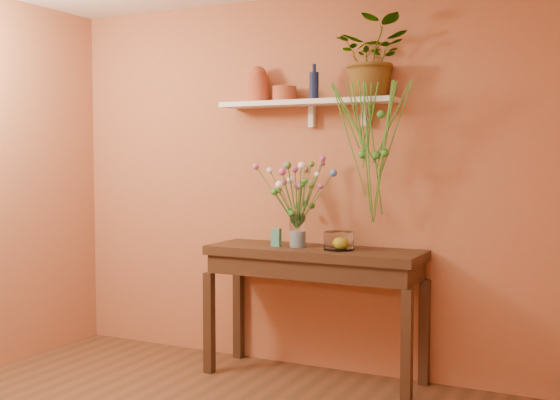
% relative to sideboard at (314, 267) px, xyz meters
% --- Properties ---
extents(room, '(4.04, 4.04, 2.70)m').
position_rel_sideboard_xyz_m(room, '(-0.17, -1.74, 0.57)').
color(room, brown).
rests_on(room, ground).
extents(sideboard, '(1.51, 0.48, 0.91)m').
position_rel_sideboard_xyz_m(sideboard, '(0.00, 0.00, 0.00)').
color(sideboard, '#3E2717').
rests_on(sideboard, ground).
extents(wall_shelf, '(1.30, 0.24, 0.19)m').
position_rel_sideboard_xyz_m(wall_shelf, '(-0.11, 0.14, 1.13)').
color(wall_shelf, white).
rests_on(wall_shelf, room).
extents(terracotta_jug, '(0.17, 0.17, 0.26)m').
position_rel_sideboard_xyz_m(terracotta_jug, '(-0.52, 0.15, 1.28)').
color(terracotta_jug, '#A84B32').
rests_on(terracotta_jug, wall_shelf).
extents(terracotta_pot, '(0.21, 0.21, 0.10)m').
position_rel_sideboard_xyz_m(terracotta_pot, '(-0.29, 0.14, 1.21)').
color(terracotta_pot, '#A84B32').
rests_on(terracotta_pot, wall_shelf).
extents(blue_bottle, '(0.07, 0.07, 0.25)m').
position_rel_sideboard_xyz_m(blue_bottle, '(-0.05, 0.11, 1.26)').
color(blue_bottle, '#121D3F').
rests_on(blue_bottle, wall_shelf).
extents(spider_plant, '(0.54, 0.48, 0.53)m').
position_rel_sideboard_xyz_m(spider_plant, '(0.36, 0.15, 1.42)').
color(spider_plant, '#308227').
rests_on(spider_plant, wall_shelf).
extents(plant_fronds, '(0.55, 0.30, 0.92)m').
position_rel_sideboard_xyz_m(plant_fronds, '(0.42, -0.01, 0.88)').
color(plant_fronds, '#308227').
rests_on(plant_fronds, wall_shelf).
extents(glass_vase, '(0.11, 0.11, 0.23)m').
position_rel_sideboard_xyz_m(glass_vase, '(-0.12, -0.01, 0.23)').
color(glass_vase, white).
rests_on(glass_vase, sideboard).
extents(bouquet, '(0.54, 0.55, 0.51)m').
position_rel_sideboard_xyz_m(bouquet, '(-0.13, 0.00, 0.57)').
color(bouquet, '#386B28').
rests_on(bouquet, glass_vase).
extents(glass_bowl, '(0.20, 0.20, 0.12)m').
position_rel_sideboard_xyz_m(glass_bowl, '(0.19, -0.02, 0.19)').
color(glass_bowl, white).
rests_on(glass_bowl, sideboard).
extents(lemon, '(0.09, 0.09, 0.09)m').
position_rel_sideboard_xyz_m(lemon, '(0.21, -0.03, 0.18)').
color(lemon, yellow).
rests_on(lemon, glass_bowl).
extents(carton, '(0.06, 0.05, 0.12)m').
position_rel_sideboard_xyz_m(carton, '(-0.27, -0.04, 0.20)').
color(carton, '#327080').
rests_on(carton, sideboard).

